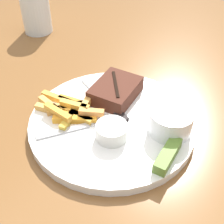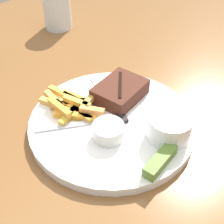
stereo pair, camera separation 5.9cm
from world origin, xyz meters
The scene contains 10 objects.
dining_table centered at (0.00, 0.00, 0.70)m, with size 1.46×1.37×0.77m.
dinner_plate centered at (0.00, 0.00, 0.77)m, with size 0.32×0.32×0.02m.
steak_portion centered at (0.06, 0.04, 0.80)m, with size 0.11×0.09×0.03m.
fries_pile centered at (-0.03, 0.08, 0.79)m, with size 0.10×0.15×0.02m.
coleslaw_cup centered at (0.04, -0.10, 0.81)m, with size 0.08×0.08×0.05m.
dipping_sauce_cup centered at (-0.04, -0.03, 0.80)m, with size 0.06×0.06×0.03m.
pickle_spear centered at (-0.03, -0.13, 0.79)m, with size 0.08×0.03×0.02m.
fork_utensil centered at (-0.07, 0.05, 0.79)m, with size 0.12×0.09×0.00m.
knife_utensil centered at (0.03, 0.03, 0.79)m, with size 0.08×0.16×0.01m.
drinking_glass centered at (0.20, 0.41, 0.82)m, with size 0.08×0.08×0.11m.
Camera 2 is at (-0.32, -0.30, 1.19)m, focal length 50.00 mm.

